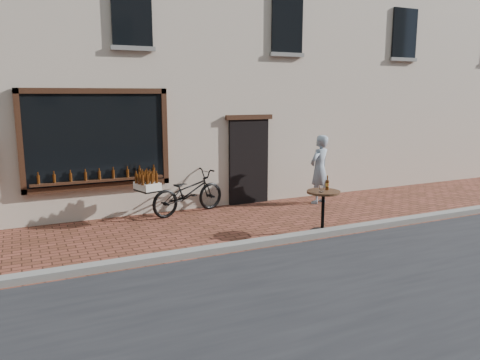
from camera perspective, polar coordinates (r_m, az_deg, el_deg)
name	(u,v)px	position (r m, az deg, el deg)	size (l,w,h in m)	color
ground	(239,253)	(8.61, -0.06, -8.85)	(90.00, 90.00, 0.00)	#52291A
kerb	(235,246)	(8.76, -0.63, -8.08)	(90.00, 0.25, 0.12)	slate
shop_building	(142,17)	(14.43, -11.80, 18.83)	(28.00, 6.20, 10.00)	#C3B099
cargo_bicycle	(187,192)	(11.27, -6.53, -1.45)	(2.38, 1.24, 1.12)	black
bistro_table	(323,203)	(9.81, 10.11, -2.76)	(0.69, 0.69, 1.18)	black
pedestrian	(319,169)	(12.42, 9.66, 1.30)	(0.66, 0.43, 1.80)	gray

